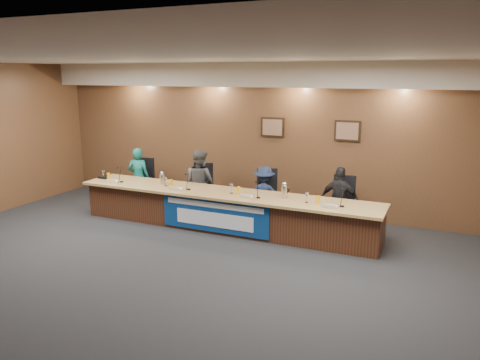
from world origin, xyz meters
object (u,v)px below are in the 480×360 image
object	(u,v)px
office_chair_c	(266,199)
carafe_right	(284,192)
panelist_d	(340,201)
banner	(214,216)
office_chair_d	(340,208)
carafe_left	(162,179)
panelist_b	(200,183)
dais_body	(224,211)
panelist_a	(139,177)
office_chair_b	(202,192)
panelist_c	(264,195)
office_chair_a	(142,185)
speakerphone	(105,177)

from	to	relation	value
office_chair_c	carafe_right	xyz separation A→B (m)	(0.64, -0.72, 0.39)
panelist_d	carafe_right	world-z (taller)	panelist_d
office_chair_c	banner	bearing A→B (deg)	-132.78
office_chair_d	carafe_left	distance (m)	3.62
office_chair_d	carafe_right	bearing A→B (deg)	-138.03
panelist_b	banner	bearing A→B (deg)	142.04
carafe_right	dais_body	bearing A→B (deg)	-179.21
panelist_a	office_chair_b	distance (m)	1.60
panelist_a	panelist_c	bearing A→B (deg)	164.60
banner	carafe_left	distance (m)	1.56
panelist_b	office_chair_a	bearing A→B (deg)	8.23
office_chair_c	speakerphone	size ratio (longest dim) A/B	1.50
panelist_a	office_chair_d	distance (m)	4.59
banner	office_chair_c	world-z (taller)	banner
banner	panelist_a	distance (m)	2.70
panelist_b	panelist_c	xyz separation A→B (m)	(1.47, 0.00, -0.12)
office_chair_c	dais_body	bearing A→B (deg)	-144.35
office_chair_d	carafe_right	distance (m)	1.20
banner	office_chair_a	world-z (taller)	banner
carafe_right	office_chair_a	bearing A→B (deg)	169.01
panelist_b	speakerphone	world-z (taller)	panelist_b
office_chair_c	panelist_a	bearing A→B (deg)	166.15
dais_body	carafe_right	bearing A→B (deg)	0.79
panelist_a	carafe_right	xyz separation A→B (m)	(3.70, -0.62, 0.19)
carafe_right	office_chair_b	bearing A→B (deg)	161.23
office_chair_d	speakerphone	size ratio (longest dim) A/B	1.50
speakerphone	office_chair_a	bearing A→B (deg)	63.19
panelist_c	panelist_d	size ratio (longest dim) A/B	0.91
panelist_a	speakerphone	distance (m)	0.78
office_chair_c	office_chair_d	size ratio (longest dim) A/B	1.00
dais_body	banner	xyz separation A→B (m)	(0.00, -0.41, 0.03)
dais_body	speakerphone	xyz separation A→B (m)	(-2.86, -0.04, 0.43)
banner	speakerphone	xyz separation A→B (m)	(-2.86, 0.38, 0.40)
panelist_d	carafe_right	size ratio (longest dim) A/B	5.39
office_chair_a	office_chair_d	distance (m)	4.58
panelist_a	panelist_b	distance (m)	1.59
panelist_b	office_chair_b	world-z (taller)	panelist_b
panelist_d	office_chair_d	distance (m)	0.19
office_chair_d	office_chair_c	bearing A→B (deg)	-177.09
dais_body	office_chair_c	xyz separation A→B (m)	(0.59, 0.73, 0.13)
panelist_c	office_chair_c	xyz separation A→B (m)	(0.00, 0.10, -0.11)
dais_body	panelist_a	bearing A→B (deg)	165.60
banner	carafe_right	world-z (taller)	carafe_right
banner	office_chair_c	distance (m)	1.30
banner	office_chair_d	xyz separation A→B (m)	(2.11, 1.15, 0.10)
office_chair_a	office_chair_b	world-z (taller)	same
panelist_a	office_chair_a	world-z (taller)	panelist_a
office_chair_a	office_chair_c	size ratio (longest dim) A/B	1.00
panelist_d	office_chair_c	distance (m)	1.53
banner	panelist_b	world-z (taller)	panelist_b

